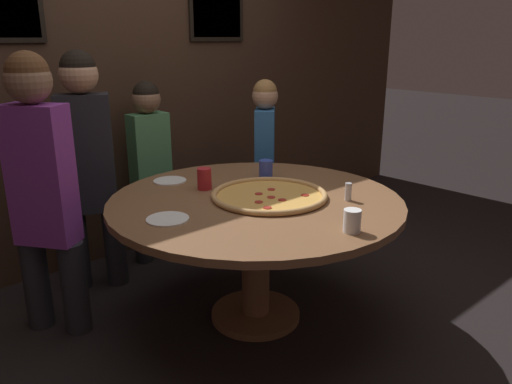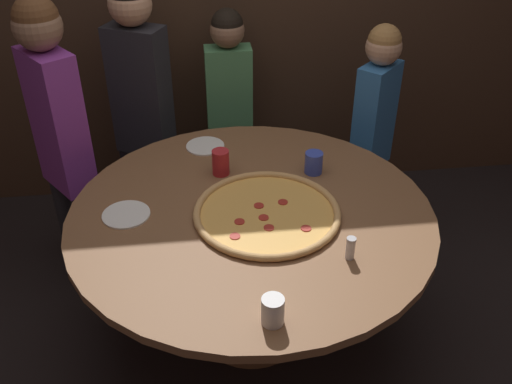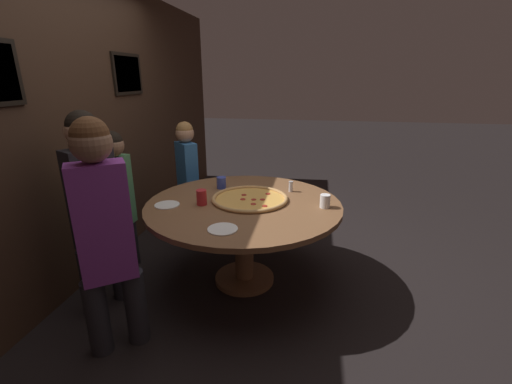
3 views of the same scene
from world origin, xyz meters
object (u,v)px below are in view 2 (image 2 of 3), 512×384
object	(u,v)px
condiment_shaker	(350,248)
drink_cup_near_left	(272,311)
white_plate_far_back	(126,214)
diner_far_left	(374,121)
drink_cup_centre_back	(221,162)
diner_side_right	(59,127)
white_plate_right_side	(205,146)
diner_far_right	(229,103)
giant_pizza	(267,213)
drink_cup_far_right	(314,163)
diner_centre_back	(141,96)
dining_table	(251,233)

from	to	relation	value
condiment_shaker	drink_cup_near_left	bearing A→B (deg)	-139.66
white_plate_far_back	diner_far_left	bearing A→B (deg)	29.64
drink_cup_centre_back	diner_side_right	distance (m)	0.87
white_plate_right_side	diner_far_right	bearing A→B (deg)	72.23
condiment_shaker	diner_side_right	xyz separation A→B (m)	(-1.25, 1.02, 0.08)
condiment_shaker	diner_far_left	world-z (taller)	diner_far_left
giant_pizza	diner_side_right	xyz separation A→B (m)	(-0.97, 0.70, 0.11)
condiment_shaker	diner_far_left	distance (m)	1.24
drink_cup_far_right	diner_far_left	xyz separation A→B (m)	(0.46, 0.51, -0.06)
drink_cup_near_left	white_plate_far_back	size ratio (longest dim) A/B	0.51
giant_pizza	diner_far_right	xyz separation A→B (m)	(-0.07, 1.16, -0.02)
white_plate_far_back	diner_centre_back	xyz separation A→B (m)	(0.03, 0.97, 0.12)
diner_side_right	diner_centre_back	distance (m)	0.52
drink_cup_far_right	white_plate_right_side	xyz separation A→B (m)	(-0.51, 0.31, -0.05)
dining_table	giant_pizza	xyz separation A→B (m)	(0.06, -0.04, 0.14)
white_plate_far_back	white_plate_right_side	size ratio (longest dim) A/B	1.04
giant_pizza	white_plate_right_side	xyz separation A→B (m)	(-0.24, 0.64, -0.01)
white_plate_right_side	diner_side_right	xyz separation A→B (m)	(-0.73, 0.07, 0.12)
diner_far_right	drink_cup_centre_back	bearing A→B (deg)	82.84
diner_far_right	diner_far_left	bearing A→B (deg)	157.85
diner_side_right	diner_centre_back	bearing A→B (deg)	-85.78
diner_far_right	white_plate_far_back	bearing A→B (deg)	64.04
diner_far_left	diner_far_right	size ratio (longest dim) A/B	0.99
dining_table	drink_cup_centre_back	size ratio (longest dim) A/B	12.87
condiment_shaker	diner_centre_back	distance (m)	1.61
giant_pizza	white_plate_right_side	bearing A→B (deg)	110.52
diner_far_right	diner_centre_back	bearing A→B (deg)	13.94
diner_side_right	drink_cup_far_right	bearing A→B (deg)	-143.29
drink_cup_far_right	diner_far_left	world-z (taller)	diner_far_left
white_plate_far_back	diner_centre_back	bearing A→B (deg)	88.08
giant_pizza	drink_cup_centre_back	distance (m)	0.41
drink_cup_near_left	white_plate_right_side	distance (m)	1.27
diner_side_right	diner_centre_back	world-z (taller)	diner_side_right
dining_table	drink_cup_near_left	distance (m)	0.68
dining_table	diner_side_right	size ratio (longest dim) A/B	1.05
drink_cup_near_left	white_plate_right_side	size ratio (longest dim) A/B	0.53
drink_cup_centre_back	diner_centre_back	distance (m)	0.79
condiment_shaker	diner_far_left	xyz separation A→B (m)	(0.45, 1.15, -0.06)
condiment_shaker	diner_side_right	bearing A→B (deg)	140.78
drink_cup_far_right	diner_far_left	size ratio (longest dim) A/B	0.08
diner_far_right	white_plate_right_side	bearing A→B (deg)	72.50
diner_side_right	condiment_shaker	bearing A→B (deg)	-165.43
dining_table	white_plate_right_side	xyz separation A→B (m)	(-0.17, 0.60, 0.13)
giant_pizza	white_plate_far_back	xyz separation A→B (m)	(-0.61, 0.07, -0.01)
white_plate_right_side	condiment_shaker	bearing A→B (deg)	-61.36
dining_table	diner_centre_back	xyz separation A→B (m)	(-0.51, 1.00, 0.25)
drink_cup_near_left	diner_centre_back	xyz separation A→B (m)	(-0.51, 1.66, 0.07)
drink_cup_near_left	condiment_shaker	xyz separation A→B (m)	(0.35, 0.30, -0.00)
drink_cup_centre_back	diner_centre_back	size ratio (longest dim) A/B	0.08
dining_table	diner_far_right	xyz separation A→B (m)	(-0.01, 1.12, 0.13)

